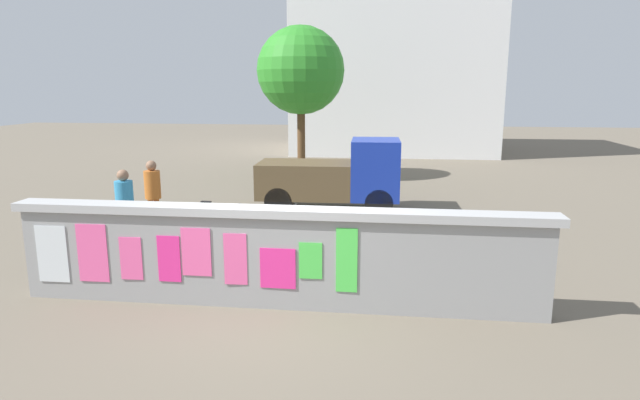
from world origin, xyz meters
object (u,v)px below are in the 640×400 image
(motorcycle, at_px, (324,227))
(person_bystander, at_px, (153,190))
(bicycle_near, at_px, (468,243))
(tree_roadside, at_px, (301,71))
(bicycle_far, at_px, (214,231))
(auto_rickshaw_truck, at_px, (336,176))
(person_walking, at_px, (125,202))

(motorcycle, height_order, person_bystander, person_bystander)
(bicycle_near, relative_size, tree_roadside, 0.32)
(bicycle_far, relative_size, person_bystander, 1.05)
(auto_rickshaw_truck, distance_m, motorcycle, 3.55)
(bicycle_near, distance_m, person_walking, 6.51)
(auto_rickshaw_truck, bearing_deg, person_bystander, -142.65)
(auto_rickshaw_truck, relative_size, bicycle_far, 2.13)
(person_walking, distance_m, person_bystander, 1.28)
(motorcycle, distance_m, person_bystander, 3.89)
(bicycle_far, bearing_deg, motorcycle, 4.31)
(bicycle_far, distance_m, tree_roadside, 9.10)
(auto_rickshaw_truck, bearing_deg, motorcycle, -88.38)
(auto_rickshaw_truck, height_order, motorcycle, auto_rickshaw_truck)
(bicycle_far, distance_m, person_walking, 1.78)
(bicycle_far, xyz_separation_m, person_walking, (-1.61, -0.42, 0.62))
(auto_rickshaw_truck, xyz_separation_m, motorcycle, (0.10, -3.52, -0.44))
(motorcycle, xyz_separation_m, bicycle_near, (2.70, -0.43, -0.10))
(auto_rickshaw_truck, distance_m, person_bystander, 4.65)
(bicycle_near, height_order, bicycle_far, same)
(bicycle_far, bearing_deg, bicycle_near, -3.18)
(bicycle_near, distance_m, bicycle_far, 4.87)
(bicycle_far, height_order, tree_roadside, tree_roadside)
(bicycle_near, distance_m, tree_roadside, 10.36)
(bicycle_far, xyz_separation_m, tree_roadside, (0.39, 8.46, 3.32))
(auto_rickshaw_truck, distance_m, tree_roadside, 5.78)
(motorcycle, height_order, bicycle_near, bicycle_near)
(auto_rickshaw_truck, relative_size, motorcycle, 1.91)
(person_walking, xyz_separation_m, tree_roadside, (2.01, 8.88, 2.69))
(motorcycle, xyz_separation_m, person_bystander, (-3.80, 0.70, 0.52))
(auto_rickshaw_truck, distance_m, bicycle_near, 4.87)
(person_walking, bearing_deg, auto_rickshaw_truck, 48.05)
(person_bystander, distance_m, tree_roadside, 8.31)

